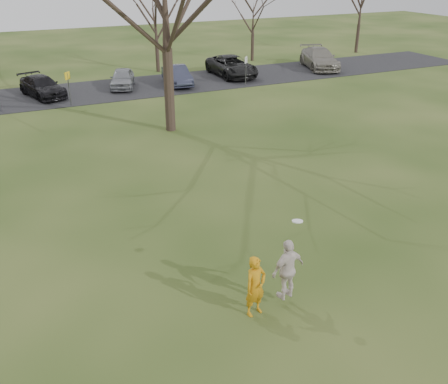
{
  "coord_description": "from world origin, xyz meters",
  "views": [
    {
      "loc": [
        -5.94,
        -8.83,
        8.21
      ],
      "look_at": [
        0.0,
        4.0,
        1.5
      ],
      "focal_mm": 39.63,
      "sensor_mm": 36.0,
      "label": 1
    }
  ],
  "objects_px": {
    "car_5": "(177,75)",
    "catching_play": "(288,269)",
    "car_4": "(122,78)",
    "car_7": "(319,58)",
    "player_defender": "(255,286)",
    "car_3": "(42,86)",
    "car_6": "(232,66)"
  },
  "relations": [
    {
      "from": "car_5",
      "to": "catching_play",
      "type": "relative_size",
      "value": 1.78
    },
    {
      "from": "car_4",
      "to": "car_5",
      "type": "xyz_separation_m",
      "value": [
        3.74,
        -0.79,
        0.02
      ]
    },
    {
      "from": "car_4",
      "to": "car_5",
      "type": "relative_size",
      "value": 0.94
    },
    {
      "from": "car_7",
      "to": "player_defender",
      "type": "bearing_deg",
      "value": -110.49
    },
    {
      "from": "car_3",
      "to": "car_6",
      "type": "height_order",
      "value": "car_6"
    },
    {
      "from": "car_4",
      "to": "car_7",
      "type": "distance_m",
      "value": 16.25
    },
    {
      "from": "car_4",
      "to": "catching_play",
      "type": "distance_m",
      "value": 25.34
    },
    {
      "from": "car_3",
      "to": "car_7",
      "type": "relative_size",
      "value": 0.81
    },
    {
      "from": "car_6",
      "to": "car_7",
      "type": "xyz_separation_m",
      "value": [
        7.77,
        -0.34,
        0.04
      ]
    },
    {
      "from": "car_4",
      "to": "car_6",
      "type": "distance_m",
      "value": 8.49
    },
    {
      "from": "car_3",
      "to": "catching_play",
      "type": "relative_size",
      "value": 1.95
    },
    {
      "from": "player_defender",
      "to": "car_4",
      "type": "xyz_separation_m",
      "value": [
        3.05,
        25.24,
        -0.15
      ]
    },
    {
      "from": "car_7",
      "to": "car_3",
      "type": "bearing_deg",
      "value": -162.79
    },
    {
      "from": "car_3",
      "to": "car_4",
      "type": "relative_size",
      "value": 1.17
    },
    {
      "from": "car_4",
      "to": "car_7",
      "type": "relative_size",
      "value": 0.69
    },
    {
      "from": "player_defender",
      "to": "car_7",
      "type": "relative_size",
      "value": 0.3
    },
    {
      "from": "car_7",
      "to": "catching_play",
      "type": "distance_m",
      "value": 31.11
    },
    {
      "from": "car_4",
      "to": "catching_play",
      "type": "bearing_deg",
      "value": -75.76
    },
    {
      "from": "car_3",
      "to": "catching_play",
      "type": "distance_m",
      "value": 25.26
    },
    {
      "from": "car_3",
      "to": "car_4",
      "type": "height_order",
      "value": "car_4"
    },
    {
      "from": "player_defender",
      "to": "car_3",
      "type": "height_order",
      "value": "player_defender"
    },
    {
      "from": "player_defender",
      "to": "car_6",
      "type": "relative_size",
      "value": 0.31
    },
    {
      "from": "player_defender",
      "to": "catching_play",
      "type": "bearing_deg",
      "value": -13.08
    },
    {
      "from": "player_defender",
      "to": "car_3",
      "type": "relative_size",
      "value": 0.38
    },
    {
      "from": "car_6",
      "to": "car_7",
      "type": "relative_size",
      "value": 0.99
    },
    {
      "from": "car_5",
      "to": "car_7",
      "type": "height_order",
      "value": "car_7"
    },
    {
      "from": "car_4",
      "to": "catching_play",
      "type": "height_order",
      "value": "catching_play"
    },
    {
      "from": "car_6",
      "to": "car_7",
      "type": "height_order",
      "value": "car_7"
    },
    {
      "from": "player_defender",
      "to": "car_6",
      "type": "distance_m",
      "value": 27.92
    },
    {
      "from": "car_4",
      "to": "car_3",
      "type": "bearing_deg",
      "value": -158.79
    },
    {
      "from": "car_5",
      "to": "car_7",
      "type": "distance_m",
      "value": 12.53
    },
    {
      "from": "car_4",
      "to": "car_5",
      "type": "height_order",
      "value": "car_5"
    }
  ]
}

